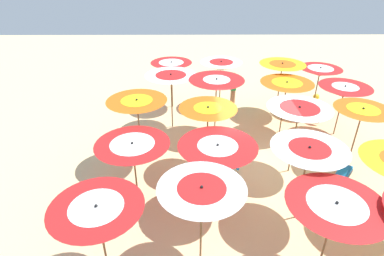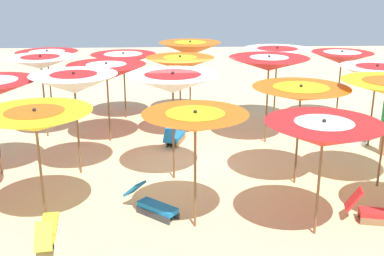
{
  "view_description": "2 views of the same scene",
  "coord_description": "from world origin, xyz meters",
  "px_view_note": "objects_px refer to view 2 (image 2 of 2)",
  "views": [
    {
      "loc": [
        -9.54,
        2.15,
        6.88
      ],
      "look_at": [
        0.08,
        2.07,
        1.48
      ],
      "focal_mm": 29.73,
      "sensor_mm": 36.0,
      "label": 1
    },
    {
      "loc": [
        -0.47,
        -11.68,
        4.56
      ],
      "look_at": [
        -0.0,
        -1.29,
        1.22
      ],
      "focal_mm": 44.29,
      "sensor_mm": 36.0,
      "label": 2
    }
  ],
  "objects_px": {
    "beach_umbrella_5": "(376,74)",
    "beach_umbrella_11": "(301,94)",
    "lounger_2": "(153,205)",
    "beach_umbrella_16": "(323,134)",
    "beach_umbrella_2": "(190,49)",
    "beach_umbrella_4": "(47,56)",
    "beach_umbrella_18": "(35,121)",
    "beach_umbrella_3": "(123,59)",
    "beach_umbrella_1": "(277,54)",
    "beach_umbrella_8": "(107,72)",
    "beach_umbrella_12": "(173,83)",
    "beach_umbrella_6": "(269,64)",
    "beach_umbrella_7": "(180,64)",
    "beach_umbrella_9": "(41,63)",
    "beach_umbrella_0": "(342,58)",
    "lounger_1": "(175,137)",
    "lounger_0": "(379,212)",
    "lounger_4": "(48,230)",
    "beach_umbrella_17": "(195,122)",
    "beach_umbrella_13": "(74,83)",
    "lounger_3": "(348,135)"
  },
  "relations": [
    {
      "from": "lounger_3",
      "to": "beach_umbrella_5",
      "type": "bearing_deg",
      "value": -4.52
    },
    {
      "from": "beach_umbrella_4",
      "to": "beach_umbrella_5",
      "type": "distance_m",
      "value": 10.21
    },
    {
      "from": "lounger_2",
      "to": "beach_umbrella_12",
      "type": "bearing_deg",
      "value": 117.04
    },
    {
      "from": "beach_umbrella_2",
      "to": "beach_umbrella_4",
      "type": "relative_size",
      "value": 1.13
    },
    {
      "from": "beach_umbrella_17",
      "to": "lounger_0",
      "type": "distance_m",
      "value": 4.03
    },
    {
      "from": "beach_umbrella_9",
      "to": "lounger_2",
      "type": "distance_m",
      "value": 6.35
    },
    {
      "from": "beach_umbrella_1",
      "to": "beach_umbrella_2",
      "type": "bearing_deg",
      "value": 159.36
    },
    {
      "from": "beach_umbrella_12",
      "to": "beach_umbrella_6",
      "type": "bearing_deg",
      "value": 42.74
    },
    {
      "from": "beach_umbrella_16",
      "to": "beach_umbrella_18",
      "type": "height_order",
      "value": "beach_umbrella_18"
    },
    {
      "from": "beach_umbrella_5",
      "to": "beach_umbrella_11",
      "type": "xyz_separation_m",
      "value": [
        -2.71,
        -2.39,
        0.07
      ]
    },
    {
      "from": "beach_umbrella_17",
      "to": "lounger_4",
      "type": "relative_size",
      "value": 1.61
    },
    {
      "from": "lounger_2",
      "to": "lounger_3",
      "type": "relative_size",
      "value": 1.0
    },
    {
      "from": "beach_umbrella_3",
      "to": "beach_umbrella_7",
      "type": "distance_m",
      "value": 2.86
    },
    {
      "from": "beach_umbrella_7",
      "to": "lounger_0",
      "type": "bearing_deg",
      "value": -54.4
    },
    {
      "from": "beach_umbrella_6",
      "to": "beach_umbrella_11",
      "type": "xyz_separation_m",
      "value": [
        0.14,
        -2.83,
        -0.15
      ]
    },
    {
      "from": "lounger_0",
      "to": "lounger_1",
      "type": "distance_m",
      "value": 6.1
    },
    {
      "from": "beach_umbrella_3",
      "to": "beach_umbrella_11",
      "type": "height_order",
      "value": "beach_umbrella_11"
    },
    {
      "from": "beach_umbrella_2",
      "to": "beach_umbrella_3",
      "type": "height_order",
      "value": "beach_umbrella_2"
    },
    {
      "from": "beach_umbrella_16",
      "to": "beach_umbrella_2",
      "type": "bearing_deg",
      "value": 104.02
    },
    {
      "from": "beach_umbrella_16",
      "to": "beach_umbrella_11",
      "type": "bearing_deg",
      "value": 84.95
    },
    {
      "from": "beach_umbrella_3",
      "to": "beach_umbrella_9",
      "type": "height_order",
      "value": "beach_umbrella_9"
    },
    {
      "from": "beach_umbrella_0",
      "to": "beach_umbrella_11",
      "type": "xyz_separation_m",
      "value": [
        -2.58,
        -4.75,
        0.01
      ]
    },
    {
      "from": "beach_umbrella_8",
      "to": "beach_umbrella_17",
      "type": "bearing_deg",
      "value": -66.36
    },
    {
      "from": "beach_umbrella_7",
      "to": "lounger_3",
      "type": "bearing_deg",
      "value": -6.71
    },
    {
      "from": "beach_umbrella_5",
      "to": "beach_umbrella_7",
      "type": "bearing_deg",
      "value": 170.24
    },
    {
      "from": "beach_umbrella_4",
      "to": "lounger_4",
      "type": "height_order",
      "value": "beach_umbrella_4"
    },
    {
      "from": "beach_umbrella_11",
      "to": "lounger_2",
      "type": "height_order",
      "value": "beach_umbrella_11"
    },
    {
      "from": "beach_umbrella_18",
      "to": "lounger_1",
      "type": "distance_m",
      "value": 5.34
    },
    {
      "from": "beach_umbrella_13",
      "to": "beach_umbrella_4",
      "type": "bearing_deg",
      "value": 110.15
    },
    {
      "from": "beach_umbrella_9",
      "to": "beach_umbrella_4",
      "type": "bearing_deg",
      "value": 99.44
    },
    {
      "from": "beach_umbrella_8",
      "to": "beach_umbrella_13",
      "type": "height_order",
      "value": "beach_umbrella_13"
    },
    {
      "from": "beach_umbrella_11",
      "to": "beach_umbrella_12",
      "type": "distance_m",
      "value": 2.82
    },
    {
      "from": "beach_umbrella_17",
      "to": "beach_umbrella_11",
      "type": "bearing_deg",
      "value": 38.4
    },
    {
      "from": "beach_umbrella_4",
      "to": "beach_umbrella_18",
      "type": "bearing_deg",
      "value": -77.93
    },
    {
      "from": "beach_umbrella_17",
      "to": "beach_umbrella_12",
      "type": "bearing_deg",
      "value": 99.46
    },
    {
      "from": "beach_umbrella_3",
      "to": "beach_umbrella_5",
      "type": "distance_m",
      "value": 7.73
    },
    {
      "from": "beach_umbrella_5",
      "to": "lounger_0",
      "type": "height_order",
      "value": "beach_umbrella_5"
    },
    {
      "from": "beach_umbrella_5",
      "to": "beach_umbrella_16",
      "type": "relative_size",
      "value": 1.04
    },
    {
      "from": "beach_umbrella_8",
      "to": "lounger_1",
      "type": "bearing_deg",
      "value": -10.84
    },
    {
      "from": "beach_umbrella_18",
      "to": "lounger_0",
      "type": "xyz_separation_m",
      "value": [
        6.48,
        -0.38,
        -1.82
      ]
    },
    {
      "from": "beach_umbrella_6",
      "to": "beach_umbrella_9",
      "type": "height_order",
      "value": "beach_umbrella_6"
    },
    {
      "from": "beach_umbrella_3",
      "to": "beach_umbrella_16",
      "type": "bearing_deg",
      "value": -61.82
    },
    {
      "from": "beach_umbrella_1",
      "to": "beach_umbrella_8",
      "type": "distance_m",
      "value": 5.33
    },
    {
      "from": "beach_umbrella_9",
      "to": "beach_umbrella_16",
      "type": "bearing_deg",
      "value": -43.04
    },
    {
      "from": "beach_umbrella_7",
      "to": "beach_umbrella_11",
      "type": "height_order",
      "value": "beach_umbrella_7"
    },
    {
      "from": "beach_umbrella_18",
      "to": "beach_umbrella_0",
      "type": "bearing_deg",
      "value": 38.45
    },
    {
      "from": "lounger_0",
      "to": "beach_umbrella_18",
      "type": "bearing_deg",
      "value": -171.38
    },
    {
      "from": "beach_umbrella_1",
      "to": "beach_umbrella_5",
      "type": "relative_size",
      "value": 1.07
    },
    {
      "from": "beach_umbrella_7",
      "to": "beach_umbrella_11",
      "type": "bearing_deg",
      "value": -52.1
    },
    {
      "from": "beach_umbrella_3",
      "to": "lounger_2",
      "type": "distance_m",
      "value": 7.21
    }
  ]
}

